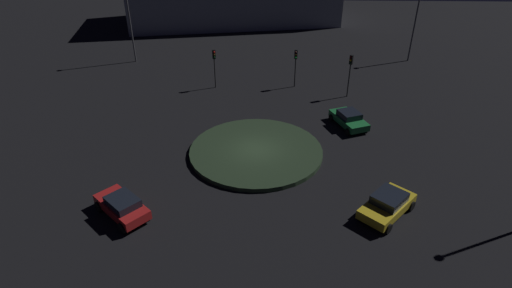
{
  "coord_description": "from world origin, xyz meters",
  "views": [
    {
      "loc": [
        0.95,
        -27.05,
        16.79
      ],
      "look_at": [
        0.0,
        0.0,
        0.81
      ],
      "focal_mm": 28.84,
      "sensor_mm": 36.0,
      "label": 1
    }
  ],
  "objects_px": {
    "traffic_light_northeast": "(350,68)",
    "streetlamp_northwest": "(129,14)",
    "car_yellow": "(388,204)",
    "car_green": "(349,119)",
    "streetlamp_northeast": "(416,17)",
    "traffic_light_north_near": "(214,61)",
    "car_red": "(122,206)",
    "traffic_light_north": "(296,61)"
  },
  "relations": [
    {
      "from": "traffic_light_northeast",
      "to": "streetlamp_northwest",
      "type": "height_order",
      "value": "streetlamp_northwest"
    },
    {
      "from": "car_yellow",
      "to": "streetlamp_northwest",
      "type": "xyz_separation_m",
      "value": [
        -23.73,
        27.58,
        4.95
      ]
    },
    {
      "from": "car_yellow",
      "to": "car_green",
      "type": "bearing_deg",
      "value": -134.93
    },
    {
      "from": "traffic_light_northeast",
      "to": "streetlamp_northeast",
      "type": "xyz_separation_m",
      "value": [
        9.15,
        11.11,
        2.22
      ]
    },
    {
      "from": "traffic_light_north_near",
      "to": "streetlamp_northeast",
      "type": "bearing_deg",
      "value": 92.37
    },
    {
      "from": "traffic_light_north_near",
      "to": "streetlamp_northeast",
      "type": "distance_m",
      "value": 24.48
    },
    {
      "from": "car_red",
      "to": "streetlamp_northwest",
      "type": "xyz_separation_m",
      "value": [
        -7.43,
        28.31,
        4.95
      ]
    },
    {
      "from": "traffic_light_northeast",
      "to": "streetlamp_northeast",
      "type": "height_order",
      "value": "streetlamp_northeast"
    },
    {
      "from": "traffic_light_north",
      "to": "car_red",
      "type": "bearing_deg",
      "value": -13.78
    },
    {
      "from": "streetlamp_northeast",
      "to": "car_red",
      "type": "bearing_deg",
      "value": -130.9
    },
    {
      "from": "streetlamp_northwest",
      "to": "traffic_light_northeast",
      "type": "bearing_deg",
      "value": -21.84
    },
    {
      "from": "car_yellow",
      "to": "streetlamp_northwest",
      "type": "bearing_deg",
      "value": -96.77
    },
    {
      "from": "car_red",
      "to": "traffic_light_north_near",
      "type": "bearing_deg",
      "value": -56.93
    },
    {
      "from": "traffic_light_northeast",
      "to": "traffic_light_north_near",
      "type": "height_order",
      "value": "traffic_light_northeast"
    },
    {
      "from": "car_red",
      "to": "traffic_light_north",
      "type": "xyz_separation_m",
      "value": [
        11.52,
        21.03,
        2.06
      ]
    },
    {
      "from": "streetlamp_northeast",
      "to": "streetlamp_northwest",
      "type": "bearing_deg",
      "value": -177.48
    },
    {
      "from": "traffic_light_north_near",
      "to": "car_red",
      "type": "bearing_deg",
      "value": -29.02
    },
    {
      "from": "traffic_light_northeast",
      "to": "car_yellow",
      "type": "bearing_deg",
      "value": 37.15
    },
    {
      "from": "car_green",
      "to": "traffic_light_north",
      "type": "xyz_separation_m",
      "value": [
        -4.26,
        8.68,
        2.11
      ]
    },
    {
      "from": "car_yellow",
      "to": "streetlamp_northwest",
      "type": "relative_size",
      "value": 0.45
    },
    {
      "from": "car_red",
      "to": "traffic_light_northeast",
      "type": "relative_size",
      "value": 0.96
    },
    {
      "from": "car_red",
      "to": "streetlamp_northeast",
      "type": "distance_m",
      "value": 39.65
    },
    {
      "from": "car_red",
      "to": "traffic_light_northeast",
      "type": "bearing_deg",
      "value": -89.61
    },
    {
      "from": "traffic_light_north",
      "to": "traffic_light_north_near",
      "type": "xyz_separation_m",
      "value": [
        -8.25,
        -0.53,
        0.05
      ]
    },
    {
      "from": "car_green",
      "to": "streetlamp_northwest",
      "type": "xyz_separation_m",
      "value": [
        -23.21,
        15.96,
        5.0
      ]
    },
    {
      "from": "car_green",
      "to": "car_yellow",
      "type": "bearing_deg",
      "value": -19.5
    },
    {
      "from": "traffic_light_northeast",
      "to": "car_green",
      "type": "bearing_deg",
      "value": 30.48
    },
    {
      "from": "car_green",
      "to": "traffic_light_north",
      "type": "height_order",
      "value": "traffic_light_north"
    },
    {
      "from": "car_red",
      "to": "traffic_light_north",
      "type": "relative_size",
      "value": 1.03
    },
    {
      "from": "car_yellow",
      "to": "traffic_light_north_near",
      "type": "height_order",
      "value": "traffic_light_north_near"
    },
    {
      "from": "streetlamp_northwest",
      "to": "streetlamp_northeast",
      "type": "xyz_separation_m",
      "value": [
        33.23,
        1.46,
        -0.45
      ]
    },
    {
      "from": "car_green",
      "to": "streetlamp_northwest",
      "type": "bearing_deg",
      "value": -146.56
    },
    {
      "from": "traffic_light_northeast",
      "to": "traffic_light_north_near",
      "type": "bearing_deg",
      "value": -59.61
    },
    {
      "from": "traffic_light_north_near",
      "to": "streetlamp_northwest",
      "type": "xyz_separation_m",
      "value": [
        -10.7,
        7.8,
        2.83
      ]
    },
    {
      "from": "car_yellow",
      "to": "streetlamp_northeast",
      "type": "relative_size",
      "value": 0.52
    },
    {
      "from": "car_green",
      "to": "car_yellow",
      "type": "height_order",
      "value": "car_yellow"
    },
    {
      "from": "traffic_light_northeast",
      "to": "traffic_light_north",
      "type": "xyz_separation_m",
      "value": [
        -5.12,
        2.37,
        -0.21
      ]
    },
    {
      "from": "traffic_light_north",
      "to": "traffic_light_north_near",
      "type": "relative_size",
      "value": 0.98
    },
    {
      "from": "traffic_light_north",
      "to": "traffic_light_north_near",
      "type": "bearing_deg",
      "value": -71.43
    },
    {
      "from": "streetlamp_northwest",
      "to": "traffic_light_north_near",
      "type": "bearing_deg",
      "value": -36.11
    },
    {
      "from": "car_red",
      "to": "traffic_light_north",
      "type": "distance_m",
      "value": 24.07
    },
    {
      "from": "car_yellow",
      "to": "traffic_light_north",
      "type": "bearing_deg",
      "value": -124.23
    }
  ]
}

